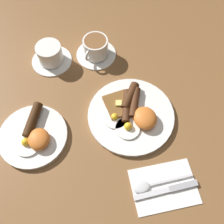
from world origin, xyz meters
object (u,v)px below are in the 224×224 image
breakfast_plate_far (34,135)px  spoon (147,185)px  knife (170,189)px  breakfast_plate_near (131,114)px  teacup_near (96,49)px  teacup_far (50,55)px

breakfast_plate_far → spoon: 0.37m
knife → breakfast_plate_near: bearing=-80.4°
teacup_near → teacup_far: same height
teacup_near → teacup_far: (0.02, 0.16, 0.00)m
teacup_far → knife: teacup_far is taller
breakfast_plate_near → spoon: size_ratio=1.55×
teacup_near → spoon: teacup_near is taller
breakfast_plate_near → teacup_near: (0.28, 0.05, 0.02)m
breakfast_plate_near → breakfast_plate_far: 0.31m
knife → breakfast_plate_far: bearing=-35.2°
breakfast_plate_far → teacup_far: size_ratio=1.47×
knife → spoon: size_ratio=1.05×
teacup_near → teacup_far: size_ratio=1.01×
knife → spoon: (0.03, 0.06, 0.00)m
breakfast_plate_far → teacup_far: (0.29, -0.10, 0.02)m
breakfast_plate_near → knife: 0.26m
breakfast_plate_near → teacup_near: bearing=9.8°
breakfast_plate_near → teacup_far: size_ratio=1.92×
breakfast_plate_far → breakfast_plate_near: bearing=-91.5°
teacup_near → spoon: bearing=-177.2°
breakfast_plate_near → spoon: breakfast_plate_near is taller
breakfast_plate_far → teacup_far: bearing=-19.4°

